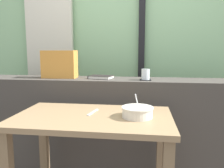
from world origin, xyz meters
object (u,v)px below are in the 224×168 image
at_px(closed_book, 101,77).
at_px(soup_bowl, 137,112).
at_px(juice_glass, 146,75).
at_px(throw_pillow, 60,64).
at_px(coaster_square, 145,80).
at_px(fork_utensil, 93,112).
at_px(breakfast_table, 93,133).

bearing_deg(closed_book, soup_bowl, -60.82).
xyz_separation_m(juice_glass, closed_book, (-0.41, 0.05, -0.03)).
relative_size(juice_glass, soup_bowl, 0.46).
bearing_deg(closed_book, throw_pillow, 179.55).
xyz_separation_m(coaster_square, closed_book, (-0.41, 0.05, 0.01)).
xyz_separation_m(throw_pillow, fork_utensil, (0.45, -0.58, -0.29)).
bearing_deg(closed_book, juice_glass, -7.06).
distance_m(breakfast_table, closed_book, 0.71).
xyz_separation_m(closed_book, fork_utensil, (0.05, -0.57, -0.18)).
distance_m(breakfast_table, fork_utensil, 0.14).
bearing_deg(soup_bowl, coaster_square, 85.00).
bearing_deg(soup_bowl, fork_utensil, 167.29).
relative_size(closed_book, fork_utensil, 1.40).
bearing_deg(closed_book, coaster_square, -7.06).
bearing_deg(fork_utensil, juice_glass, 65.71).
xyz_separation_m(coaster_square, juice_glass, (0.00, 0.00, 0.04)).
height_order(breakfast_table, soup_bowl, soup_bowl).
xyz_separation_m(breakfast_table, throw_pillow, (-0.46, 0.64, 0.42)).
height_order(breakfast_table, throw_pillow, throw_pillow).
relative_size(throw_pillow, soup_bowl, 1.55).
height_order(coaster_square, throw_pillow, throw_pillow).
relative_size(breakfast_table, coaster_square, 10.47).
relative_size(coaster_square, juice_glass, 1.06).
distance_m(breakfast_table, throw_pillow, 0.90).
relative_size(juice_glass, closed_book, 0.40).
bearing_deg(coaster_square, throw_pillow, 176.19).
distance_m(closed_book, fork_utensil, 0.60).
height_order(juice_glass, soup_bowl, juice_glass).
distance_m(soup_bowl, fork_utensil, 0.32).
bearing_deg(fork_utensil, soup_bowl, -2.18).
height_order(breakfast_table, fork_utensil, fork_utensil).
distance_m(breakfast_table, juice_glass, 0.76).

